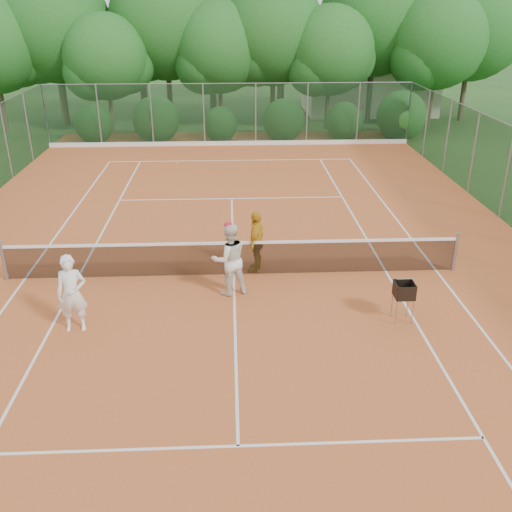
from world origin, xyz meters
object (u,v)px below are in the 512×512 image
at_px(player_center_grp, 229,259).
at_px(player_yellow, 256,241).
at_px(player_white, 72,294).
at_px(ball_hopper, 404,291).

xyz_separation_m(player_center_grp, player_yellow, (0.73, 1.28, -0.09)).
bearing_deg(player_yellow, player_center_grp, -11.01).
bearing_deg(player_white, player_yellow, 29.14).
xyz_separation_m(player_white, player_yellow, (4.14, 2.84, -0.05)).
bearing_deg(player_white, player_center_grp, 19.21).
height_order(player_white, ball_hopper, player_white).
bearing_deg(ball_hopper, player_yellow, 116.43).
bearing_deg(player_center_grp, player_yellow, 60.52).
relative_size(player_white, player_yellow, 1.06).
distance_m(player_center_grp, player_yellow, 1.48).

